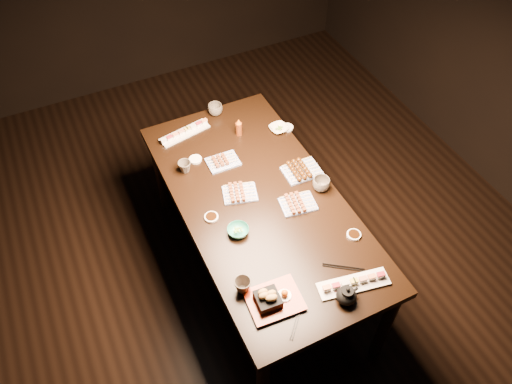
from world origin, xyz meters
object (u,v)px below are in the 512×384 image
(teacup_near_left, at_px, (243,286))
(edamame_bowl_cream, at_px, (279,128))
(yakitori_plate_left, at_px, (223,160))
(teacup_far_right, at_px, (215,109))
(teacup_far_left, at_px, (185,167))
(sushi_platter_near, at_px, (354,282))
(condiment_bottle, at_px, (239,127))
(tempura_tray, at_px, (275,297))
(sushi_platter_far, at_px, (184,131))
(teacup_mid_right, at_px, (321,184))
(yakitori_plate_center, at_px, (240,192))
(dining_table, at_px, (259,238))
(teapot, at_px, (347,294))
(edamame_bowl_green, at_px, (238,231))
(yakitori_plate_right, at_px, (298,202))

(teacup_near_left, bearing_deg, edamame_bowl_cream, 53.96)
(yakitori_plate_left, distance_m, teacup_far_right, 0.48)
(teacup_far_left, bearing_deg, sushi_platter_near, -66.55)
(condiment_bottle, bearing_deg, tempura_tray, -106.45)
(sushi_platter_far, xyz_separation_m, teacup_mid_right, (0.56, -0.81, 0.02))
(tempura_tray, relative_size, teacup_mid_right, 2.58)
(yakitori_plate_center, relative_size, tempura_tray, 0.74)
(teacup_far_left, distance_m, condiment_bottle, 0.47)
(dining_table, bearing_deg, teacup_near_left, -118.86)
(yakitori_plate_center, bearing_deg, yakitori_plate_left, 103.00)
(yakitori_plate_center, xyz_separation_m, tempura_tray, (-0.14, -0.72, 0.02))
(yakitori_plate_left, distance_m, teacup_near_left, 0.92)
(teapot, height_order, condiment_bottle, condiment_bottle)
(dining_table, distance_m, teacup_near_left, 0.73)
(edamame_bowl_green, height_order, teacup_far_right, teacup_far_right)
(sushi_platter_far, height_order, tempura_tray, tempura_tray)
(tempura_tray, relative_size, teacup_far_left, 3.35)
(yakitori_plate_right, xyz_separation_m, teacup_far_left, (-0.49, 0.54, 0.01))
(dining_table, height_order, teacup_near_left, teacup_near_left)
(sushi_platter_near, relative_size, condiment_bottle, 2.95)
(yakitori_plate_right, bearing_deg, teacup_mid_right, 24.13)
(teacup_far_right, bearing_deg, yakitori_plate_right, -83.23)
(sushi_platter_near, height_order, sushi_platter_far, sushi_platter_near)
(sushi_platter_near, height_order, teacup_far_left, teacup_far_left)
(edamame_bowl_green, relative_size, teacup_far_left, 1.51)
(tempura_tray, distance_m, condiment_bottle, 1.25)
(yakitori_plate_center, height_order, teacup_far_right, teacup_far_right)
(yakitori_plate_center, bearing_deg, teacup_mid_right, -4.56)
(yakitori_plate_left, bearing_deg, teapot, -80.44)
(yakitori_plate_center, bearing_deg, tempura_tray, -85.07)
(edamame_bowl_green, relative_size, tempura_tray, 0.45)
(yakitori_plate_center, bearing_deg, teacup_far_left, 140.75)
(yakitori_plate_center, bearing_deg, sushi_platter_far, 115.46)
(edamame_bowl_cream, relative_size, tempura_tray, 0.45)
(edamame_bowl_green, relative_size, edamame_bowl_cream, 1.02)
(teapot, bearing_deg, teacup_far_right, 86.19)
(dining_table, xyz_separation_m, teacup_mid_right, (0.37, -0.08, 0.42))
(tempura_tray, bearing_deg, teacup_far_right, 82.72)
(yakitori_plate_left, height_order, teacup_mid_right, teacup_mid_right)
(edamame_bowl_cream, height_order, condiment_bottle, condiment_bottle)
(teacup_far_right, bearing_deg, tempura_tray, -101.43)
(dining_table, bearing_deg, edamame_bowl_green, -137.20)
(yakitori_plate_center, relative_size, edamame_bowl_cream, 1.66)
(yakitori_plate_left, distance_m, teacup_mid_right, 0.63)
(edamame_bowl_cream, height_order, tempura_tray, tempura_tray)
(sushi_platter_near, relative_size, teacup_far_left, 4.68)
(teacup_near_left, bearing_deg, yakitori_plate_left, 72.96)
(yakitori_plate_left, xyz_separation_m, edamame_bowl_cream, (0.45, 0.12, -0.01))
(yakitori_plate_right, xyz_separation_m, edamame_bowl_cream, (0.20, 0.62, -0.01))
(yakitori_plate_right, xyz_separation_m, yakitori_plate_left, (-0.25, 0.51, -0.00))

